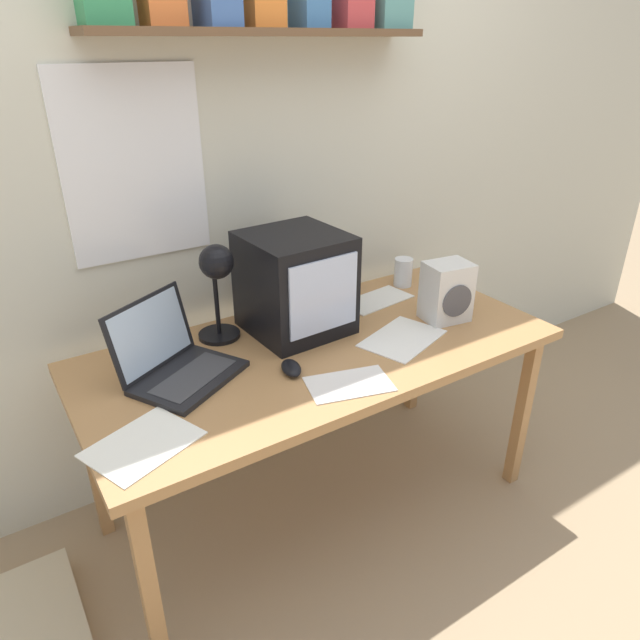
{
  "coord_description": "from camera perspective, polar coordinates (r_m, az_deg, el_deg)",
  "views": [
    {
      "loc": [
        -0.94,
        -1.45,
        1.67
      ],
      "look_at": [
        0.0,
        0.0,
        0.82
      ],
      "focal_mm": 32.0,
      "sensor_mm": 36.0,
      "label": 1
    }
  ],
  "objects": [
    {
      "name": "open_notebook",
      "position": [
        1.76,
        2.93,
        -6.41
      ],
      "size": [
        0.29,
        0.22,
        0.0
      ],
      "rotation": [
        0.0,
        0.0,
        -0.27
      ],
      "color": "silver",
      "rests_on": "corner_desk"
    },
    {
      "name": "back_wall",
      "position": [
        2.21,
        -7.69,
        16.76
      ],
      "size": [
        5.6,
        0.24,
        2.6
      ],
      "color": "beige",
      "rests_on": "ground_plane"
    },
    {
      "name": "computer_mouse",
      "position": [
        1.82,
        -2.9,
        -4.82
      ],
      "size": [
        0.09,
        0.12,
        0.03
      ],
      "rotation": [
        0.0,
        0.0,
        -0.26
      ],
      "color": "black",
      "rests_on": "corner_desk"
    },
    {
      "name": "loose_paper_near_monitor",
      "position": [
        2.32,
        5.69,
        2.02
      ],
      "size": [
        0.31,
        0.18,
        0.0
      ],
      "rotation": [
        0.0,
        0.0,
        0.12
      ],
      "color": "white",
      "rests_on": "corner_desk"
    },
    {
      "name": "printed_handout",
      "position": [
        2.04,
        8.24,
        -1.84
      ],
      "size": [
        0.35,
        0.29,
        0.0
      ],
      "rotation": [
        0.0,
        0.0,
        0.33
      ],
      "color": "white",
      "rests_on": "corner_desk"
    },
    {
      "name": "space_heater",
      "position": [
        2.17,
        12.55,
        2.78
      ],
      "size": [
        0.18,
        0.15,
        0.22
      ],
      "rotation": [
        0.0,
        0.0,
        -0.15
      ],
      "color": "silver",
      "rests_on": "corner_desk"
    },
    {
      "name": "floor_cushion",
      "position": [
        2.19,
        -28.73,
        -25.97
      ],
      "size": [
        0.43,
        0.43,
        0.09
      ],
      "color": "#C4B390",
      "rests_on": "ground_plane"
    },
    {
      "name": "crt_monitor",
      "position": [
        2.02,
        -2.39,
        3.72
      ],
      "size": [
        0.35,
        0.35,
        0.36
      ],
      "rotation": [
        0.0,
        0.0,
        0.05
      ],
      "color": "black",
      "rests_on": "corner_desk"
    },
    {
      "name": "ground_plane",
      "position": [
        2.4,
        -0.0,
        -17.8
      ],
      "size": [
        12.0,
        12.0,
        0.0
      ],
      "primitive_type": "plane",
      "color": "tan"
    },
    {
      "name": "juice_glass",
      "position": [
        2.46,
        8.31,
        4.63
      ],
      "size": [
        0.08,
        0.08,
        0.12
      ],
      "color": "white",
      "rests_on": "corner_desk"
    },
    {
      "name": "laptop",
      "position": [
        1.83,
        -14.52,
        -3.72
      ],
      "size": [
        0.42,
        0.4,
        0.24
      ],
      "rotation": [
        0.0,
        0.0,
        0.51
      ],
      "color": "black",
      "rests_on": "corner_desk"
    },
    {
      "name": "loose_paper_near_laptop",
      "position": [
        1.59,
        -17.28,
        -11.76
      ],
      "size": [
        0.32,
        0.29,
        0.0
      ],
      "rotation": [
        0.0,
        0.0,
        0.37
      ],
      "color": "white",
      "rests_on": "corner_desk"
    },
    {
      "name": "corner_desk",
      "position": [
        2.0,
        -0.0,
        -4.07
      ],
      "size": [
        1.63,
        0.76,
        0.72
      ],
      "color": "#B07D49",
      "rests_on": "ground_plane"
    },
    {
      "name": "desk_lamp",
      "position": [
        1.91,
        -10.27,
        4.28
      ],
      "size": [
        0.15,
        0.2,
        0.36
      ],
      "rotation": [
        0.0,
        0.0,
        -0.22
      ],
      "color": "black",
      "rests_on": "corner_desk"
    }
  ]
}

